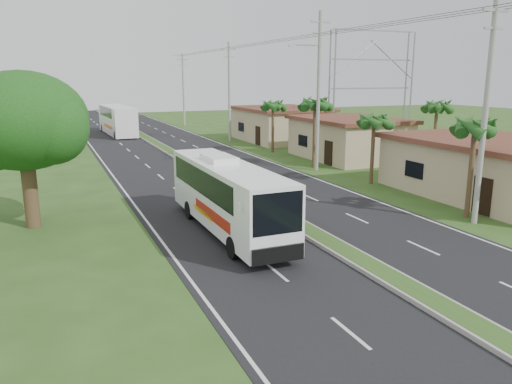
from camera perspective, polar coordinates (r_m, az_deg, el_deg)
name	(u,v)px	position (r m, az deg, el deg)	size (l,w,h in m)	color
ground	(354,259)	(20.75, 11.18, -7.57)	(180.00, 180.00, 0.00)	#2C471A
road_asphalt	(206,173)	(38.33, -5.72, 2.13)	(14.00, 160.00, 0.02)	black
median_strip	(206,172)	(38.31, -5.72, 2.27)	(1.20, 160.00, 0.18)	gray
lane_edge_left	(116,180)	(36.95, -15.68, 1.28)	(0.12, 160.00, 0.01)	silver
lane_edge_right	(285,167)	(40.78, 3.31, 2.82)	(0.12, 160.00, 0.01)	silver
shop_near	(493,168)	(33.80, 25.50, 2.50)	(8.60, 12.60, 3.52)	tan
shop_mid	(348,138)	(45.83, 10.48, 6.10)	(7.60, 10.60, 3.67)	tan
shop_far	(281,124)	(57.96, 2.82, 7.78)	(8.60, 11.60, 3.82)	tan
palm_verge_a	(475,127)	(27.75, 23.76, 6.83)	(2.40, 2.40, 5.45)	#473321
palm_verge_b	(374,120)	(34.80, 13.35, 7.98)	(2.40, 2.40, 5.05)	#473321
palm_verge_c	(315,104)	(40.29, 6.77, 9.97)	(2.40, 2.40, 5.85)	#473321
palm_verge_d	(273,105)	(48.55, 1.95, 9.88)	(2.40, 2.40, 5.25)	#473321
palm_behind_shop	(437,107)	(42.22, 19.99, 9.16)	(2.40, 2.40, 5.65)	#473321
shade_tree	(21,124)	(26.10, -25.30, 6.99)	(6.30, 6.00, 7.54)	#473321
utility_pole_a	(486,110)	(26.64, 24.76, 8.54)	(1.60, 0.28, 11.00)	gray
utility_pole_b	(318,90)	(39.22, 7.12, 11.53)	(3.20, 0.28, 12.00)	gray
utility_pole_c	(229,91)	(57.44, -3.07, 11.47)	(1.60, 0.28, 11.00)	gray
utility_pole_d	(183,89)	(76.55, -8.29, 11.55)	(1.60, 0.28, 10.50)	gray
billboard_lattice	(372,81)	(56.65, 13.09, 12.31)	(10.18, 1.18, 12.07)	gray
coach_bus_main	(227,192)	(23.38, -3.36, -0.03)	(2.40, 10.93, 3.53)	white
coach_bus_far	(117,119)	(66.39, -15.58, 8.09)	(3.19, 12.44, 3.59)	white
motorcyclist	(232,194)	(28.08, -2.73, -0.22)	(1.94, 1.20, 2.23)	black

